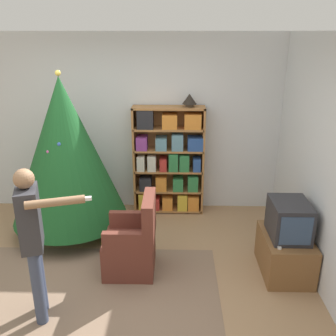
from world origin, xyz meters
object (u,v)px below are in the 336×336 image
(television, at_px, (289,220))
(table_lamp, at_px, (189,99))
(bookshelf, at_px, (169,162))
(standing_person, at_px, (33,234))
(armchair, at_px, (133,245))
(christmas_tree, at_px, (65,151))

(television, height_order, table_lamp, table_lamp)
(bookshelf, xyz_separation_m, standing_person, (-1.16, -2.30, 0.11))
(armchair, distance_m, standing_person, 1.24)
(television, xyz_separation_m, armchair, (-1.72, -0.01, -0.34))
(christmas_tree, xyz_separation_m, armchair, (0.94, -0.87, -0.83))
(christmas_tree, distance_m, table_lamp, 1.82)
(bookshelf, height_order, christmas_tree, christmas_tree)
(armchair, height_order, standing_person, standing_person)
(table_lamp, bearing_deg, armchair, -112.91)
(television, distance_m, standing_person, 2.63)
(bookshelf, distance_m, standing_person, 2.58)
(television, relative_size, christmas_tree, 0.24)
(armchair, bearing_deg, television, 89.91)
(television, bearing_deg, table_lamp, 124.55)
(armchair, xyz_separation_m, table_lamp, (0.65, 1.55, 1.38))
(bookshelf, relative_size, christmas_tree, 0.74)
(standing_person, relative_size, table_lamp, 7.57)
(bookshelf, relative_size, standing_person, 1.06)
(christmas_tree, distance_m, standing_person, 1.66)
(armchair, height_order, table_lamp, table_lamp)
(christmas_tree, bearing_deg, armchair, -42.95)
(standing_person, distance_m, table_lamp, 2.84)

